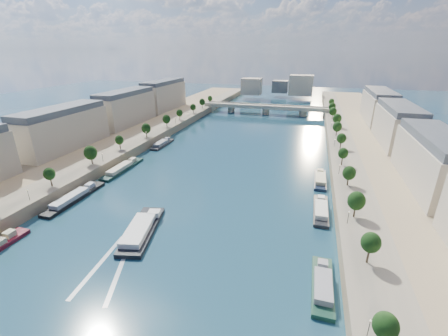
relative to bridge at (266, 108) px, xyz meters
The scene contains 17 objects.
ground 126.52m from the bridge, 90.00° to the right, with size 700.00×700.00×0.00m, color #0D2739.
quay_left 145.51m from the bridge, 119.66° to the right, with size 44.00×520.00×5.00m, color #9E8460.
quay_right 145.51m from the bridge, 60.34° to the right, with size 44.00×520.00×5.00m, color #9E8460.
pave_left 138.67m from the bridge, 114.27° to the right, with size 14.00×520.00×0.10m, color gray.
pave_right 138.67m from the bridge, 65.73° to the right, with size 14.00×520.00×0.10m, color gray.
trees_left 136.14m from the bridge, 113.85° to the right, with size 4.80×268.80×8.26m.
trees_right 128.87m from the bridge, 64.71° to the right, with size 4.80×268.80×8.26m.
lamps_left 146.20m from the bridge, 111.05° to the right, with size 0.36×200.36×4.28m.
lamps_right 132.31m from the bridge, 66.62° to the right, with size 0.36×200.36×4.28m.
buildings_left 142.99m from the bridge, 126.61° to the right, with size 16.00×226.00×23.20m.
buildings_right 142.99m from the bridge, 53.39° to the right, with size 16.00×226.00×23.20m.
skyline 93.65m from the bridge, 88.04° to the left, with size 79.00×42.00×22.00m.
bridge is the anchor object (origin of this frame).
tour_barge 196.68m from the bridge, 92.67° to the right, with size 13.42×27.92×3.72m.
wake 213.30m from the bridge, 92.46° to the right, with size 13.25×25.99×0.04m.
moored_barges_left 187.85m from the bridge, 104.02° to the right, with size 5.00×162.59×3.60m.
moored_barges_right 193.51m from the bridge, 76.40° to the right, with size 5.00×123.00×3.60m.
Camera 1 is at (38.35, -40.12, 54.16)m, focal length 24.00 mm.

